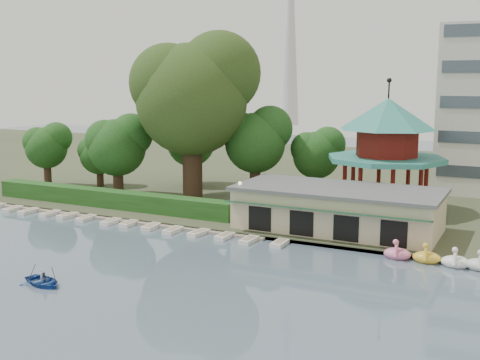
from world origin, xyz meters
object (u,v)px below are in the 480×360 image
Objects in this scene: boathouse at (338,208)px; rowboat_with_passengers at (43,278)px; dock at (113,218)px; big_tree at (194,91)px; pavilion at (387,143)px.

rowboat_with_passengers is (-14.06, -22.50, -1.89)m from boathouse.
dock is 1.83× the size of boathouse.
boathouse is 0.98× the size of big_tree.
pavilion is at bearing 78.72° from boathouse.
boathouse reaches higher than dock.
big_tree is at bearing 99.42° from rowboat_with_passengers.
pavilion reaches higher than dock.
big_tree is 3.56× the size of rowboat_with_passengers.
rowboat_with_passengers is (-16.06, -32.52, -7.00)m from pavilion.
rowboat_with_passengers is at bearing -116.28° from pavilion.
big_tree reaches higher than pavilion.
boathouse is at bearing 12.24° from dock.
big_tree is (-20.83, -3.80, 5.22)m from pavilion.
dock is 1.79× the size of big_tree.
pavilion is 21.81m from big_tree.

